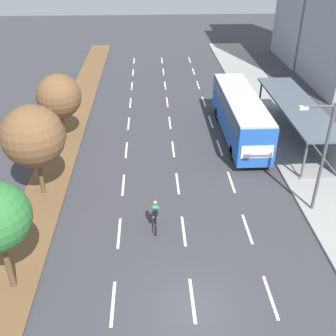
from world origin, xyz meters
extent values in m
plane|color=#38383D|center=(0.00, 0.00, 0.00)|extent=(140.00, 140.00, 0.00)
cube|color=brown|center=(-8.30, 20.00, 0.06)|extent=(2.60, 52.00, 0.12)
cube|color=gray|center=(9.25, 20.00, 0.07)|extent=(4.50, 52.00, 0.15)
cube|color=white|center=(-3.50, 0.47, 0.00)|extent=(0.14, 2.49, 0.01)
cube|color=white|center=(-3.50, 5.20, 0.00)|extent=(0.14, 2.49, 0.01)
cube|color=white|center=(-3.50, 9.93, 0.00)|extent=(0.14, 2.49, 0.01)
cube|color=white|center=(-3.50, 14.66, 0.00)|extent=(0.14, 2.49, 0.01)
cube|color=white|center=(-3.50, 19.39, 0.00)|extent=(0.14, 2.49, 0.01)
cube|color=white|center=(-3.50, 24.12, 0.00)|extent=(0.14, 2.49, 0.01)
cube|color=white|center=(-3.50, 28.85, 0.00)|extent=(0.14, 2.49, 0.01)
cube|color=white|center=(-3.50, 33.58, 0.00)|extent=(0.14, 2.49, 0.01)
cube|color=white|center=(-3.50, 38.31, 0.00)|extent=(0.14, 2.49, 0.01)
cube|color=white|center=(0.00, 0.47, 0.00)|extent=(0.14, 2.49, 0.01)
cube|color=white|center=(0.00, 5.20, 0.00)|extent=(0.14, 2.49, 0.01)
cube|color=white|center=(0.00, 9.93, 0.00)|extent=(0.14, 2.49, 0.01)
cube|color=white|center=(0.00, 14.66, 0.00)|extent=(0.14, 2.49, 0.01)
cube|color=white|center=(0.00, 19.39, 0.00)|extent=(0.14, 2.49, 0.01)
cube|color=white|center=(0.00, 24.12, 0.00)|extent=(0.14, 2.49, 0.01)
cube|color=white|center=(0.00, 28.85, 0.00)|extent=(0.14, 2.49, 0.01)
cube|color=white|center=(0.00, 33.58, 0.00)|extent=(0.14, 2.49, 0.01)
cube|color=white|center=(0.00, 38.31, 0.00)|extent=(0.14, 2.49, 0.01)
cube|color=white|center=(3.50, 0.47, 0.00)|extent=(0.14, 2.49, 0.01)
cube|color=white|center=(3.50, 5.20, 0.00)|extent=(0.14, 2.49, 0.01)
cube|color=white|center=(3.50, 9.93, 0.00)|extent=(0.14, 2.49, 0.01)
cube|color=white|center=(3.50, 14.66, 0.00)|extent=(0.14, 2.49, 0.01)
cube|color=white|center=(3.50, 19.39, 0.00)|extent=(0.14, 2.49, 0.01)
cube|color=white|center=(3.50, 24.12, 0.00)|extent=(0.14, 2.49, 0.01)
cube|color=white|center=(3.50, 28.85, 0.00)|extent=(0.14, 2.49, 0.01)
cube|color=white|center=(3.50, 33.58, 0.00)|extent=(0.14, 2.49, 0.01)
cube|color=white|center=(3.50, 38.31, 0.00)|extent=(0.14, 2.49, 0.01)
cube|color=gray|center=(9.25, 15.63, 0.20)|extent=(2.60, 11.86, 0.10)
cylinder|color=#56565B|center=(8.07, 9.95, 1.55)|extent=(0.16, 0.16, 2.60)
cylinder|color=#56565B|center=(8.07, 21.31, 1.55)|extent=(0.16, 0.16, 2.60)
cylinder|color=#56565B|center=(10.43, 21.31, 1.55)|extent=(0.16, 0.16, 2.60)
cube|color=gray|center=(10.49, 15.63, 1.55)|extent=(0.10, 11.26, 2.34)
cube|color=#4C5660|center=(9.25, 15.63, 2.93)|extent=(2.90, 12.26, 0.16)
cube|color=#2356B2|center=(5.25, 16.50, 1.85)|extent=(2.50, 11.20, 2.80)
cube|color=#2D3D4C|center=(5.25, 16.50, 2.70)|extent=(2.54, 10.30, 0.90)
cube|color=#B7B7B7|center=(5.25, 16.50, 3.31)|extent=(2.45, 10.98, 0.12)
cube|color=#2D3D4C|center=(5.25, 22.12, 2.20)|extent=(2.25, 0.06, 1.54)
cube|color=white|center=(5.25, 10.88, 1.65)|extent=(2.12, 0.04, 0.90)
cylinder|color=black|center=(4.15, 19.97, 0.50)|extent=(0.30, 1.00, 1.00)
cylinder|color=black|center=(6.35, 19.97, 0.50)|extent=(0.30, 1.00, 1.00)
cylinder|color=black|center=(4.15, 13.03, 0.50)|extent=(0.30, 1.00, 1.00)
cylinder|color=black|center=(6.35, 13.03, 0.50)|extent=(0.30, 1.00, 1.00)
torus|color=black|center=(-1.51, 6.13, 0.36)|extent=(0.06, 0.72, 0.72)
torus|color=black|center=(-1.51, 5.03, 0.36)|extent=(0.06, 0.72, 0.72)
cylinder|color=black|center=(-1.51, 5.58, 0.64)|extent=(0.05, 0.94, 0.05)
cylinder|color=black|center=(-1.51, 5.48, 0.46)|extent=(0.05, 0.57, 0.42)
cylinder|color=black|center=(-1.51, 5.38, 0.66)|extent=(0.04, 0.04, 0.40)
cube|color=black|center=(-1.51, 5.38, 0.86)|extent=(0.12, 0.24, 0.06)
cylinder|color=black|center=(-1.51, 6.08, 0.91)|extent=(0.46, 0.04, 0.04)
cube|color=#2D844C|center=(-1.51, 5.56, 1.19)|extent=(0.30, 0.36, 0.59)
cube|color=black|center=(-1.51, 5.40, 1.21)|extent=(0.26, 0.26, 0.42)
sphere|color=tan|center=(-1.51, 5.68, 1.61)|extent=(0.20, 0.20, 0.20)
cylinder|color=#4C4C56|center=(-1.63, 5.53, 0.79)|extent=(0.12, 0.42, 0.25)
cylinder|color=#4C4C56|center=(-1.63, 5.70, 0.53)|extent=(0.10, 0.17, 0.41)
cylinder|color=#4C4C56|center=(-1.39, 5.53, 0.79)|extent=(0.12, 0.42, 0.25)
cylinder|color=#4C4C56|center=(-1.39, 5.70, 0.53)|extent=(0.10, 0.17, 0.41)
cylinder|color=#2D844C|center=(-1.68, 5.78, 1.24)|extent=(0.09, 0.47, 0.28)
cylinder|color=#2D844C|center=(-1.34, 5.78, 1.24)|extent=(0.09, 0.47, 0.28)
cylinder|color=brown|center=(-8.09, 1.66, 1.51)|extent=(0.28, 0.28, 2.78)
cylinder|color=brown|center=(-8.35, 9.15, 1.37)|extent=(0.28, 0.28, 2.50)
sphere|color=brown|center=(-8.35, 9.15, 3.98)|extent=(3.63, 3.63, 3.63)
cylinder|color=brown|center=(-8.34, 16.64, 1.22)|extent=(0.28, 0.28, 2.20)
sphere|color=brown|center=(-8.34, 16.64, 3.55)|extent=(3.28, 3.28, 3.28)
cylinder|color=#4C4C51|center=(7.60, 6.68, 3.40)|extent=(0.18, 0.18, 6.50)
cylinder|color=#4C4C51|center=(6.80, 6.68, 6.50)|extent=(1.60, 0.12, 0.12)
cube|color=silver|center=(6.00, 6.68, 6.43)|extent=(0.44, 0.24, 0.16)
camera|label=1|loc=(-1.67, -11.50, 14.03)|focal=42.47mm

